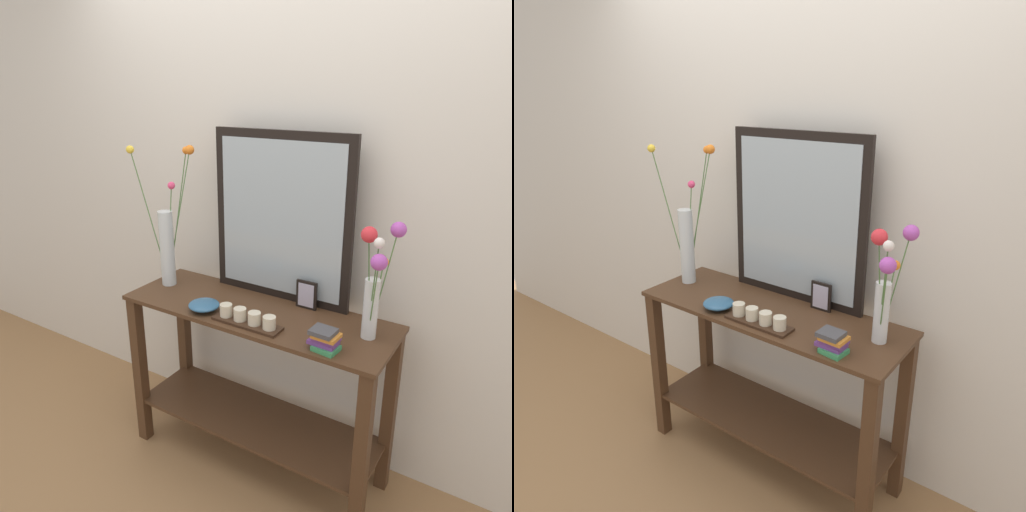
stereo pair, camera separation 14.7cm
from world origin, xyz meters
TOP-DOWN VIEW (x-y plane):
  - ground_plane at (0.00, 0.00)m, footprint 7.00×6.00m
  - wall_back at (0.00, 0.34)m, footprint 6.40×0.08m
  - console_table at (0.00, 0.00)m, footprint 1.29×0.43m
  - mirror_leaning at (0.02, 0.19)m, footprint 0.71×0.03m
  - tall_vase_left at (-0.55, 0.03)m, footprint 0.22×0.26m
  - vase_right at (0.54, 0.03)m, footprint 0.14×0.23m
  - candle_tray at (0.04, -0.14)m, footprint 0.32×0.09m
  - picture_frame_small at (0.19, 0.14)m, footprint 0.10×0.01m
  - decorative_bowl at (-0.20, -0.13)m, footprint 0.14×0.14m
  - book_stack at (0.41, -0.15)m, footprint 0.13×0.10m

SIDE VIEW (x-z plane):
  - ground_plane at x=0.00m, z-range -0.02..0.00m
  - console_table at x=0.00m, z-range 0.10..0.96m
  - decorative_bowl at x=-0.20m, z-range 0.86..0.91m
  - candle_tray at x=0.04m, z-range 0.85..0.92m
  - book_stack at x=0.41m, z-range 0.86..0.95m
  - picture_frame_small at x=0.19m, z-range 0.86..0.99m
  - tall_vase_left at x=-0.55m, z-range 0.75..1.46m
  - vase_right at x=0.54m, z-range 0.88..1.36m
  - mirror_leaning at x=0.02m, z-range 0.86..1.65m
  - wall_back at x=0.00m, z-range 0.00..2.70m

